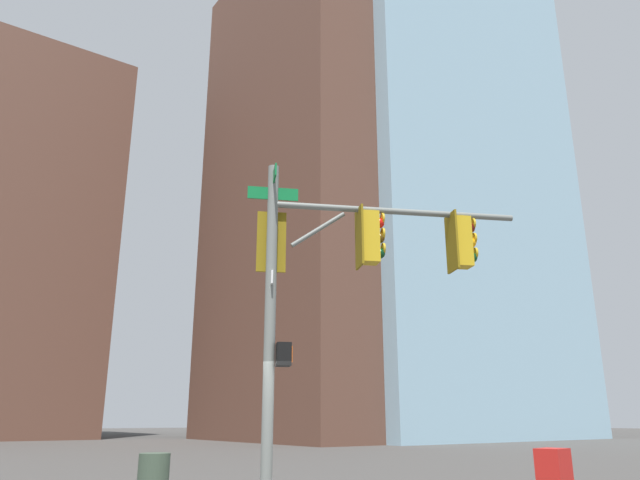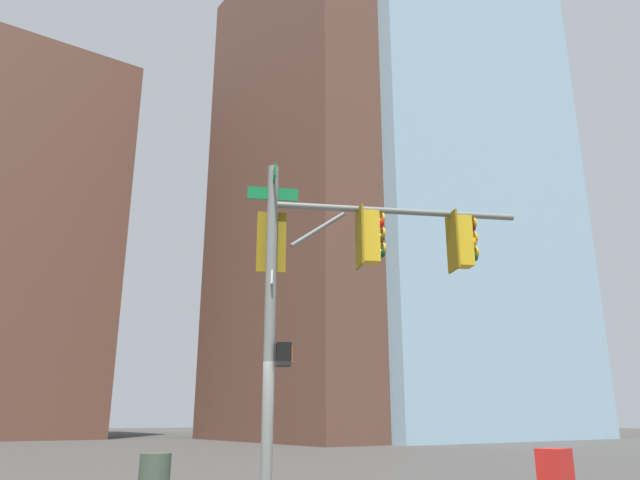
{
  "view_description": "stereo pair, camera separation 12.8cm",
  "coord_description": "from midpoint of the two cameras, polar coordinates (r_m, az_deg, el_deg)",
  "views": [
    {
      "loc": [
        9.01,
        -5.73,
        1.55
      ],
      "look_at": [
        0.3,
        0.5,
        4.75
      ],
      "focal_mm": 33.59,
      "sensor_mm": 36.0,
      "label": 1
    },
    {
      "loc": [
        9.08,
        -5.62,
        1.55
      ],
      "look_at": [
        0.3,
        0.5,
        4.75
      ],
      "focal_mm": 33.59,
      "sensor_mm": 36.0,
      "label": 2
    }
  ],
  "objects": [
    {
      "name": "building_glass_tower",
      "position": [
        70.85,
        5.41,
        20.25
      ],
      "size": [
        29.71,
        23.31,
        88.06
      ],
      "primitive_type": "cube",
      "color": "#8CB2C6",
      "rests_on": "ground_plane"
    },
    {
      "name": "building_brick_farside",
      "position": [
        60.84,
        -27.05,
        -0.57
      ],
      "size": [
        17.79,
        14.88,
        33.03
      ],
      "primitive_type": "cube",
      "color": "brown",
      "rests_on": "ground_plane"
    },
    {
      "name": "signal_pole_assembly",
      "position": [
        11.17,
        2.19,
        -2.39
      ],
      "size": [
        2.72,
        4.79,
        6.17
      ],
      "rotation": [
        0.0,
        0.0,
        1.12
      ],
      "color": "slate",
      "rests_on": "ground_plane"
    },
    {
      "name": "newspaper_box",
      "position": [
        11.9,
        21.9,
        -20.48
      ],
      "size": [
        0.53,
        0.63,
        1.05
      ],
      "primitive_type": "cube",
      "rotation": [
        0.0,
        0.0,
        0.18
      ],
      "color": "red",
      "rests_on": "ground_plane"
    },
    {
      "name": "building_brick_midblock",
      "position": [
        56.08,
        2.67,
        7.67
      ],
      "size": [
        18.38,
        15.94,
        49.3
      ],
      "primitive_type": "cube",
      "color": "brown",
      "rests_on": "ground_plane"
    },
    {
      "name": "building_brick_nearside",
      "position": [
        52.06,
        2.39,
        4.88
      ],
      "size": [
        18.71,
        17.34,
        41.32
      ],
      "primitive_type": "cube",
      "color": "brown",
      "rests_on": "ground_plane"
    }
  ]
}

